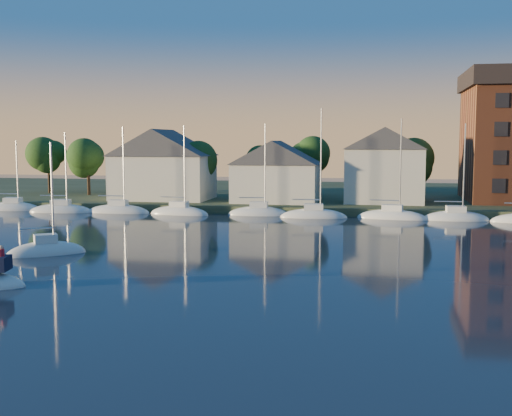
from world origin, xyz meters
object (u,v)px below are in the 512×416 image
(clubhouse_centre, at_px, (276,171))
(clubhouse_east, at_px, (384,164))
(drifting_sailboat_left, at_px, (46,253))
(clubhouse_west, at_px, (163,164))

(clubhouse_centre, bearing_deg, clubhouse_east, 8.13)
(clubhouse_centre, distance_m, drifting_sailboat_left, 39.55)
(clubhouse_centre, height_order, clubhouse_east, clubhouse_east)
(clubhouse_centre, bearing_deg, clubhouse_west, 176.42)
(clubhouse_east, xyz_separation_m, drifting_sailboat_left, (-26.78, -39.08, -5.90))
(clubhouse_west, bearing_deg, drifting_sailboat_left, -85.17)
(clubhouse_west, height_order, clubhouse_east, clubhouse_east)
(clubhouse_west, height_order, clubhouse_centre, clubhouse_west)
(clubhouse_west, xyz_separation_m, clubhouse_east, (30.00, 1.00, 0.07))
(clubhouse_west, relative_size, drifting_sailboat_left, 1.35)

